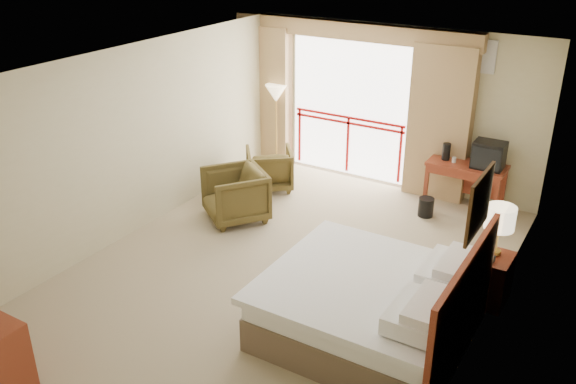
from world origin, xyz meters
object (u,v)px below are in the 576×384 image
Objects in this scene: nightstand at (490,279)px; desk at (467,173)px; armchair_far at (270,187)px; floor_lamp at (276,97)px; tv at (489,155)px; wastebasket at (426,207)px; table_lamp at (500,219)px; side_table at (243,178)px; bed at (372,305)px; armchair_near at (236,218)px.

desk is (-1.01, 2.42, 0.29)m from nightstand.
armchair_far is at bearing 161.19° from nightstand.
tv is at bearing -1.25° from floor_lamp.
desk is 0.77× the size of floor_lamp.
wastebasket is 0.39× the size of armchair_far.
table_lamp is at bearing 91.13° from nightstand.
armchair_far is (-4.09, 1.48, -0.31)m from nightstand.
armchair_far is 1.55× the size of side_table.
side_table is (-4.26, 0.93, 0.03)m from nightstand.
bed is at bearing -92.80° from desk.
tv reaches higher than nightstand.
nightstand is 0.41× the size of floor_lamp.
side_table is at bearing 168.26° from table_lamp.
armchair_far is 0.67m from side_table.
nightstand reaches higher than armchair_near.
wastebasket is (-0.48, 3.14, -0.23)m from bed.
desk is 1.54× the size of armchair_far.
table_lamp is at bearing -51.28° from wastebasket.
bed is 4.23m from armchair_far.
bed reaches higher than armchair_far.
desk is 2.38× the size of side_table.
bed reaches higher than armchair_near.
armchair_near reaches higher than armchair_far.
tv is 0.93× the size of side_table.
table_lamp is at bearing 55.47° from bed.
table_lamp is 1.32× the size of tv.
nightstand is 4.36m from armchair_far.
armchair_near is (-2.47, -1.60, -0.15)m from wastebasket.
floor_lamp is (-4.55, 2.39, 0.22)m from table_lamp.
wastebasket is at bearing -129.04° from desk.
desk reaches higher than armchair_near.
armchair_far is (-4.09, 1.43, -1.09)m from table_lamp.
armchair_far is (-3.38, -0.87, -0.97)m from tv.
bed is at bearing -124.39° from nightstand.
armchair_far is (-3.14, 2.80, -0.38)m from bed.
desk is (-0.07, 3.73, 0.22)m from bed.
desk reaches higher than side_table.
tv is 3.87m from side_table.
bed reaches higher than wastebasket.
tv reaches higher than bed.
tv is (-0.71, 2.36, 0.66)m from nightstand.
desk is 3.61m from floor_lamp.
bed is 2.42× the size of armchair_near.
armchair_far is 1.28m from armchair_near.
floor_lamp is at bearing 133.80° from bed.
bed is 1.80× the size of desk.
bed is at bearing -46.20° from floor_lamp.
nightstand is 4.36m from side_table.
tv is at bearing 36.57° from wastebasket.
bed is at bearing 100.30° from armchair_far.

